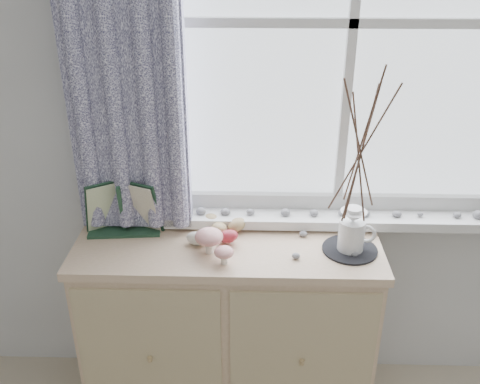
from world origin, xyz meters
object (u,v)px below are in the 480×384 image
at_px(sideboard, 229,329).
at_px(toadstool_cluster, 213,241).
at_px(botanical_book, 121,211).
at_px(twig_pitcher, 361,146).

bearing_deg(sideboard, toadstool_cluster, -121.98).
height_order(botanical_book, toadstool_cluster, botanical_book).
bearing_deg(twig_pitcher, toadstool_cluster, -156.72).
xyz_separation_m(toadstool_cluster, twig_pitcher, (0.52, 0.05, 0.37)).
height_order(toadstool_cluster, twig_pitcher, twig_pitcher).
distance_m(sideboard, botanical_book, 0.69).
distance_m(sideboard, twig_pitcher, 0.97).
bearing_deg(twig_pitcher, botanical_book, -167.22).
bearing_deg(toadstool_cluster, botanical_book, 160.72).
distance_m(botanical_book, twig_pitcher, 0.95).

